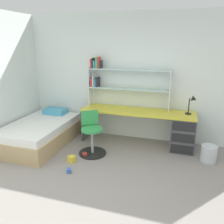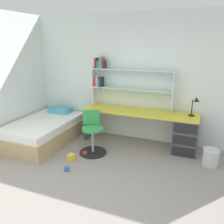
% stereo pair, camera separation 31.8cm
% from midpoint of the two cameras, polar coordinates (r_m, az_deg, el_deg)
% --- Properties ---
extents(ground_plane, '(5.83, 5.99, 0.02)m').
position_cam_midpoint_polar(ground_plane, '(3.26, -3.65, -22.73)').
color(ground_plane, gray).
extents(room_shell, '(5.83, 5.99, 2.65)m').
position_cam_midpoint_polar(room_shell, '(4.28, -11.91, 6.53)').
color(room_shell, silver).
rests_on(room_shell, ground_plane).
extents(desk, '(2.31, 0.58, 0.72)m').
position_cam_midpoint_polar(desk, '(4.74, 15.96, -4.10)').
color(desk, gold).
rests_on(desk, ground_plane).
extents(bookshelf_hutch, '(1.72, 0.22, 1.05)m').
position_cam_midpoint_polar(bookshelf_hutch, '(4.90, 4.07, 8.09)').
color(bookshelf_hutch, silver).
rests_on(bookshelf_hutch, desk).
extents(desk_lamp, '(0.20, 0.17, 0.38)m').
position_cam_midpoint_polar(desk_lamp, '(4.58, 21.80, 1.89)').
color(desk_lamp, black).
rests_on(desk_lamp, desk).
extents(swivel_chair, '(0.52, 0.52, 0.81)m').
position_cam_midpoint_polar(swivel_chair, '(4.46, -2.78, -6.12)').
color(swivel_chair, black).
rests_on(swivel_chair, ground_plane).
extents(bed_platform, '(1.13, 1.80, 0.59)m').
position_cam_midpoint_polar(bed_platform, '(5.17, -14.61, -4.46)').
color(bed_platform, tan).
rests_on(bed_platform, ground_plane).
extents(waste_bin, '(0.28, 0.28, 0.30)m').
position_cam_midpoint_polar(waste_bin, '(4.49, 25.00, -10.09)').
color(waste_bin, silver).
rests_on(waste_bin, ground_plane).
extents(toy_block_blue_0, '(0.10, 0.10, 0.07)m').
position_cam_midpoint_polar(toy_block_blue_0, '(4.02, -8.79, -13.67)').
color(toy_block_blue_0, '#3860B7').
rests_on(toy_block_blue_0, ground_plane).
extents(toy_block_red_1, '(0.11, 0.11, 0.08)m').
position_cam_midpoint_polar(toy_block_red_1, '(4.47, -4.62, -10.21)').
color(toy_block_red_1, red).
rests_on(toy_block_red_1, ground_plane).
extents(toy_block_yellow_2, '(0.14, 0.14, 0.11)m').
position_cam_midpoint_polar(toy_block_yellow_2, '(4.32, -7.91, -11.02)').
color(toy_block_yellow_2, gold).
rests_on(toy_block_yellow_2, ground_plane).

